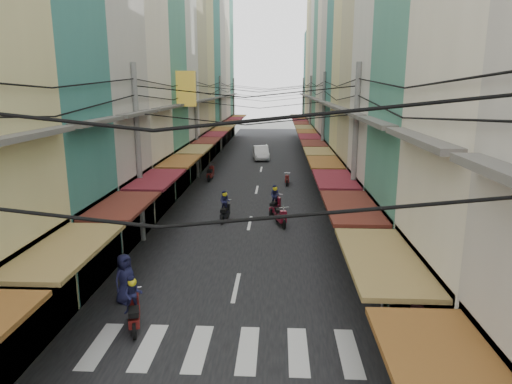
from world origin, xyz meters
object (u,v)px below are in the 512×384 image
(bicycle, at_px, (414,304))
(traffic_sign, at_px, (384,261))
(market_umbrella, at_px, (460,303))
(white_car, at_px, (261,159))

(bicycle, height_order, traffic_sign, traffic_sign)
(market_umbrella, bearing_deg, traffic_sign, 108.54)
(white_car, height_order, bicycle, white_car)
(white_car, bearing_deg, market_umbrella, -86.40)
(white_car, xyz_separation_m, traffic_sign, (5.01, -31.71, 1.97))
(white_car, xyz_separation_m, bicycle, (6.35, -30.65, 0.00))
(white_car, height_order, traffic_sign, traffic_sign)
(white_car, relative_size, market_umbrella, 1.90)
(bicycle, bearing_deg, traffic_sign, 109.04)
(market_umbrella, relative_size, traffic_sign, 0.91)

